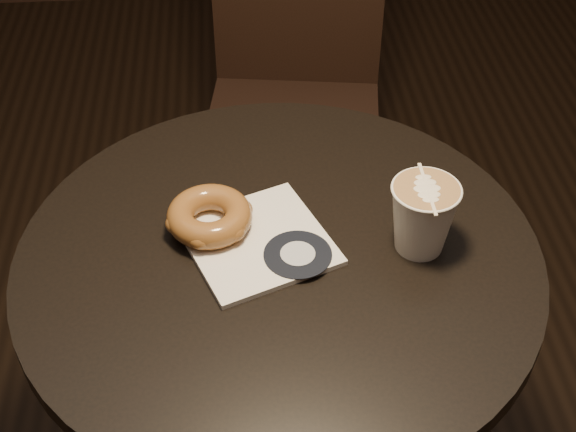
{
  "coord_description": "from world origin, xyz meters",
  "views": [
    {
      "loc": [
        -0.05,
        -0.76,
        1.5
      ],
      "look_at": [
        0.01,
        0.03,
        0.79
      ],
      "focal_mm": 50.0,
      "sensor_mm": 36.0,
      "label": 1
    }
  ],
  "objects_px": {
    "chair": "(296,63)",
    "latte_cup": "(422,218)",
    "doughnut": "(209,216)",
    "pastry_bag": "(258,241)",
    "cafe_table": "(280,347)"
  },
  "relations": [
    {
      "from": "chair",
      "to": "latte_cup",
      "type": "relative_size",
      "value": 9.69
    },
    {
      "from": "doughnut",
      "to": "pastry_bag",
      "type": "bearing_deg",
      "value": -26.31
    },
    {
      "from": "chair",
      "to": "pastry_bag",
      "type": "xyz_separation_m",
      "value": [
        -0.12,
        -0.79,
        0.21
      ]
    },
    {
      "from": "cafe_table",
      "to": "pastry_bag",
      "type": "height_order",
      "value": "pastry_bag"
    },
    {
      "from": "cafe_table",
      "to": "doughnut",
      "type": "xyz_separation_m",
      "value": [
        -0.09,
        0.05,
        0.23
      ]
    },
    {
      "from": "cafe_table",
      "to": "latte_cup",
      "type": "height_order",
      "value": "latte_cup"
    },
    {
      "from": "chair",
      "to": "latte_cup",
      "type": "distance_m",
      "value": 0.86
    },
    {
      "from": "pastry_bag",
      "to": "latte_cup",
      "type": "height_order",
      "value": "latte_cup"
    },
    {
      "from": "pastry_bag",
      "to": "latte_cup",
      "type": "bearing_deg",
      "value": -27.3
    },
    {
      "from": "cafe_table",
      "to": "pastry_bag",
      "type": "bearing_deg",
      "value": 147.97
    },
    {
      "from": "pastry_bag",
      "to": "latte_cup",
      "type": "distance_m",
      "value": 0.22
    },
    {
      "from": "cafe_table",
      "to": "chair",
      "type": "bearing_deg",
      "value": 83.35
    },
    {
      "from": "chair",
      "to": "pastry_bag",
      "type": "height_order",
      "value": "chair"
    },
    {
      "from": "cafe_table",
      "to": "pastry_bag",
      "type": "xyz_separation_m",
      "value": [
        -0.03,
        0.02,
        0.2
      ]
    },
    {
      "from": "chair",
      "to": "latte_cup",
      "type": "bearing_deg",
      "value": -75.2
    }
  ]
}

